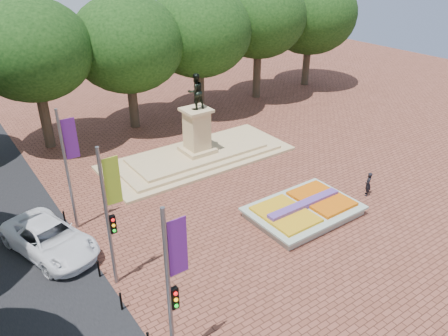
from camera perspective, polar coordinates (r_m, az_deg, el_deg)
name	(u,v)px	position (r m, az deg, el deg)	size (l,w,h in m)	color
ground	(268,206)	(26.77, 5.75, -4.94)	(90.00, 90.00, 0.00)	brown
flower_bed	(304,210)	(25.98, 10.40, -5.40)	(6.30, 4.30, 0.91)	gray
monument	(197,148)	(32.03, -3.50, 2.64)	(14.00, 6.00, 6.40)	tan
tree_row_back	(157,41)	(39.73, -8.78, 16.04)	(44.80, 8.80, 10.43)	#372B1E
banner_poles	(112,215)	(19.35, -14.42, -5.98)	(0.88, 11.17, 7.00)	slate
bollard_row	(109,284)	(21.04, -14.76, -14.39)	(0.12, 13.12, 0.98)	black
van	(50,239)	(24.20, -21.81, -8.58)	(2.71, 5.88, 1.63)	white
pedestrian	(368,184)	(28.81, 18.30, -2.01)	(0.57, 0.37, 1.57)	black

